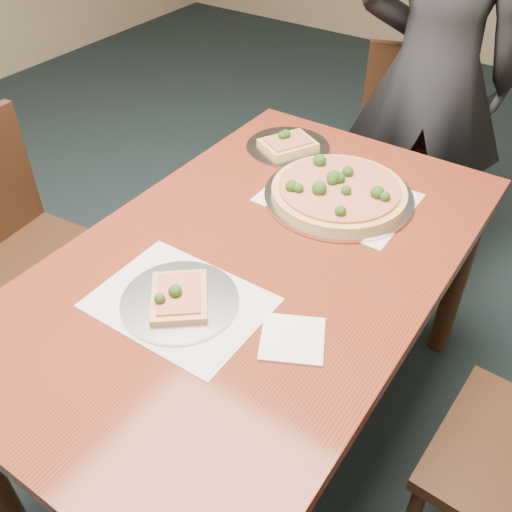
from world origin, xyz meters
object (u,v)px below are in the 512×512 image
Objects in this scene: slice_plate_near at (179,299)px; dining_table at (256,282)px; chair_left at (17,241)px; pizza_pan at (338,191)px; diner at (433,76)px; slice_plate_far at (288,145)px; chair_far at (406,148)px.

dining_table is at bearing 78.01° from slice_plate_near.
pizza_pan is at bearing -66.75° from chair_left.
pizza_pan is 1.58× the size of slice_plate_near.
diner is 0.66m from slice_plate_far.
slice_plate_near reaches higher than dining_table.
diner is 0.77m from pizza_pan.
chair_far is at bearing 91.68° from dining_table.
pizza_pan is (0.05, 0.36, 0.11)m from dining_table.
chair_far reaches higher than slice_plate_far.
slice_plate_near is at bearing -102.44° from chair_left.
chair_left is 1.60m from diner.
diner reaches higher than slice_plate_far.
chair_left is 2.06× the size of pizza_pan.
diner is at bearing 91.42° from pizza_pan.
chair_left is 0.97m from slice_plate_far.
dining_table is 0.87× the size of diner.
chair_far is 0.35m from diner.
chair_far is (-0.03, 1.17, -0.14)m from dining_table.
chair_left is at bearing -169.96° from dining_table.
slice_plate_near is 1.00× the size of slice_plate_far.
slice_plate_far is (0.64, 0.68, 0.25)m from chair_left.
pizza_pan reaches higher than slice_plate_near.
pizza_pan is at bearing -31.26° from slice_plate_far.
slice_plate_near is (-0.05, -0.25, 0.11)m from dining_table.
diner is at bearing -54.83° from chair_far.
chair_far is at bearing -50.76° from diner.
pizza_pan reaches higher than slice_plate_far.
diner is 6.14× the size of slice_plate_near.
slice_plate_near reaches higher than slice_plate_far.
dining_table is at bearing -107.30° from chair_far.
diner reaches higher than chair_far.
slice_plate_far is at bearing 51.43° from diner.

